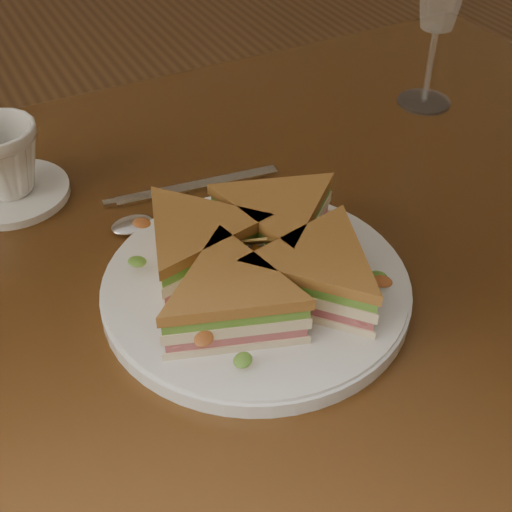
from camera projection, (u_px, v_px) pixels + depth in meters
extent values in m
cube|color=#341D0C|center=(259.00, 241.00, 0.81)|extent=(1.20, 0.80, 0.04)
cylinder|color=black|center=(413.00, 214.00, 1.47)|extent=(0.06, 0.06, 0.71)
cylinder|color=white|center=(256.00, 288.00, 0.71)|extent=(0.31, 0.31, 0.02)
cube|color=silver|center=(216.00, 215.00, 0.81)|extent=(0.13, 0.04, 0.00)
ellipsoid|color=silver|center=(132.00, 225.00, 0.79)|extent=(0.05, 0.03, 0.01)
cube|color=silver|center=(198.00, 186.00, 0.86)|extent=(0.20, 0.04, 0.00)
cube|color=silver|center=(125.00, 201.00, 0.83)|extent=(0.05, 0.02, 0.00)
cylinder|color=white|center=(424.00, 102.00, 1.02)|extent=(0.08, 0.08, 0.00)
cylinder|color=white|center=(430.00, 65.00, 0.98)|extent=(0.01, 0.01, 0.11)
cylinder|color=white|center=(11.00, 193.00, 0.84)|extent=(0.14, 0.14, 0.01)
imported|color=white|center=(2.00, 159.00, 0.81)|extent=(0.11, 0.11, 0.08)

